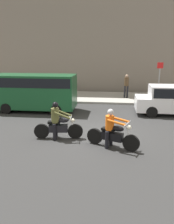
# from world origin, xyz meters

# --- Properties ---
(ground_plane) EXTENTS (80.00, 80.00, 0.00)m
(ground_plane) POSITION_xyz_m (0.00, 0.00, 0.00)
(ground_plane) COLOR #2B2B2B
(sidewalk_slab) EXTENTS (40.00, 4.40, 0.14)m
(sidewalk_slab) POSITION_xyz_m (0.00, 8.00, 0.07)
(sidewalk_slab) COLOR #99968E
(sidewalk_slab) RESTS_ON ground_plane
(building_facade) EXTENTS (40.00, 1.40, 12.31)m
(building_facade) POSITION_xyz_m (0.00, 11.40, 6.16)
(building_facade) COLOR slate
(building_facade) RESTS_ON ground_plane
(motorcycle_with_rider_orange_stripe) EXTENTS (2.08, 1.01, 1.55)m
(motorcycle_with_rider_orange_stripe) POSITION_xyz_m (0.56, -1.75, 0.64)
(motorcycle_with_rider_orange_stripe) COLOR black
(motorcycle_with_rider_orange_stripe) RESTS_ON ground_plane
(motorcycle_with_rider_olive) EXTENTS (2.11, 0.71, 1.62)m
(motorcycle_with_rider_olive) POSITION_xyz_m (-1.77, -1.06, 0.66)
(motorcycle_with_rider_olive) COLOR black
(motorcycle_with_rider_olive) RESTS_ON ground_plane
(parked_van_forest_green) EXTENTS (4.99, 1.96, 2.28)m
(parked_van_forest_green) POSITION_xyz_m (-4.30, 3.43, 1.33)
(parked_van_forest_green) COLOR #164C28
(parked_van_forest_green) RESTS_ON ground_plane
(parked_sedan_white) EXTENTS (4.55, 1.82, 1.72)m
(parked_sedan_white) POSITION_xyz_m (4.08, 3.57, 0.88)
(parked_sedan_white) COLOR silver
(parked_sedan_white) RESTS_ON ground_plane
(street_sign_post) EXTENTS (0.44, 0.08, 2.74)m
(street_sign_post) POSITION_xyz_m (3.97, 7.89, 1.79)
(street_sign_post) COLOR gray
(street_sign_post) RESTS_ON sidewalk_slab
(pedestrian_bystander) EXTENTS (0.34, 0.34, 1.80)m
(pedestrian_bystander) POSITION_xyz_m (1.51, 7.62, 1.20)
(pedestrian_bystander) COLOR black
(pedestrian_bystander) RESTS_ON sidewalk_slab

